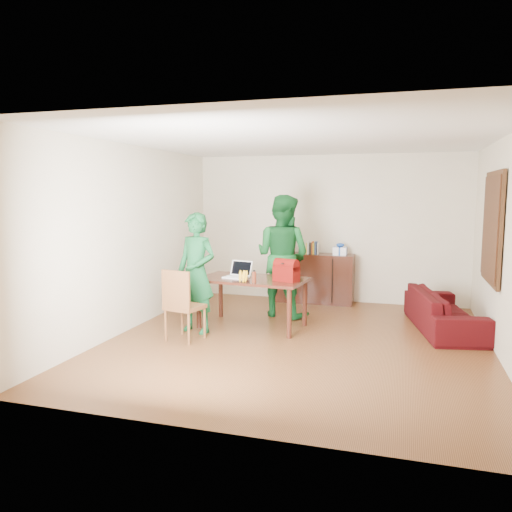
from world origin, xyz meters
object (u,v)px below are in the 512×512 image
(sofa, at_px, (444,311))
(bottle, at_px, (254,276))
(person_far, at_px, (282,256))
(chair, at_px, (184,319))
(table, at_px, (252,284))
(red_bag, at_px, (286,272))
(laptop, at_px, (236,275))
(person_near, at_px, (196,273))

(sofa, bearing_deg, bottle, 99.04)
(person_far, distance_m, bottle, 1.18)
(chair, bearing_deg, bottle, 47.48)
(table, relative_size, person_far, 0.84)
(person_far, relative_size, red_bag, 5.71)
(table, relative_size, bottle, 9.32)
(table, xyz_separation_m, laptop, (-0.24, -0.05, 0.14))
(bottle, distance_m, red_bag, 0.48)
(table, distance_m, person_near, 0.87)
(person_near, xyz_separation_m, sofa, (3.45, 1.12, -0.58))
(person_near, xyz_separation_m, person_far, (0.95, 1.31, 0.12))
(table, xyz_separation_m, chair, (-0.69, -0.92, -0.36))
(chair, distance_m, laptop, 1.10)
(person_far, distance_m, red_bag, 0.97)
(bottle, height_order, red_bag, red_bag)
(laptop, bearing_deg, person_far, 71.76)
(person_near, bearing_deg, person_far, 67.63)
(chair, xyz_separation_m, person_far, (0.95, 1.75, 0.70))
(person_near, relative_size, bottle, 9.69)
(red_bag, bearing_deg, laptop, -163.88)
(person_near, xyz_separation_m, laptop, (0.45, 0.44, -0.08))
(person_far, bearing_deg, table, 89.72)
(chair, height_order, person_far, person_far)
(table, xyz_separation_m, person_near, (-0.69, -0.48, 0.22))
(person_near, height_order, laptop, person_near)
(chair, height_order, red_bag, red_bag)
(person_near, height_order, sofa, person_near)
(chair, height_order, bottle, chair)
(bottle, bearing_deg, person_near, -170.18)
(table, relative_size, red_bag, 4.81)
(person_far, bearing_deg, person_near, 71.35)
(person_near, bearing_deg, laptop, 57.83)
(chair, relative_size, person_far, 0.50)
(bottle, bearing_deg, laptop, 141.61)
(table, height_order, sofa, table)
(sofa, bearing_deg, chair, 102.98)
(red_bag, distance_m, sofa, 2.40)
(person_near, bearing_deg, sofa, 31.76)
(person_far, xyz_separation_m, laptop, (-0.50, -0.87, -0.20))
(chair, relative_size, bottle, 5.52)
(red_bag, bearing_deg, chair, -126.33)
(chair, height_order, sofa, chair)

